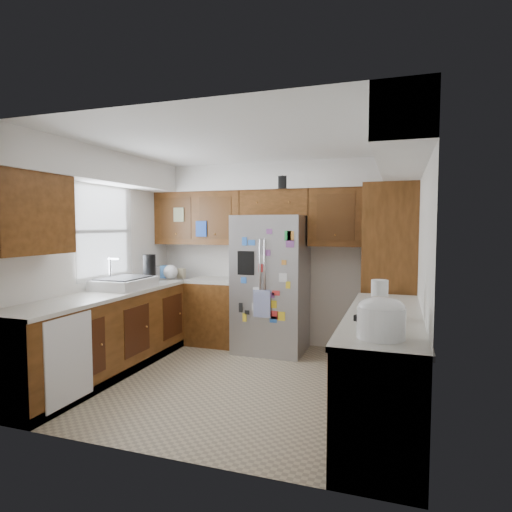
# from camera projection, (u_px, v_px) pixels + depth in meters

# --- Properties ---
(floor) EXTENTS (3.60, 3.60, 0.00)m
(floor) POSITION_uv_depth(u_px,v_px,m) (239.00, 381.00, 4.59)
(floor) COLOR tan
(floor) RESTS_ON ground
(room_shell) EXTENTS (3.64, 3.24, 2.52)m
(room_shell) POSITION_uv_depth(u_px,v_px,m) (241.00, 212.00, 4.84)
(room_shell) COLOR white
(room_shell) RESTS_ON ground
(left_counter_run) EXTENTS (1.36, 3.20, 0.92)m
(left_counter_run) POSITION_uv_depth(u_px,v_px,m) (132.00, 331.00, 5.02)
(left_counter_run) COLOR #43260D
(left_counter_run) RESTS_ON ground
(right_counter_run) EXTENTS (0.63, 2.25, 0.92)m
(right_counter_run) POSITION_uv_depth(u_px,v_px,m) (384.00, 372.00, 3.63)
(right_counter_run) COLOR #43260D
(right_counter_run) RESTS_ON ground
(pantry) EXTENTS (0.60, 0.90, 2.15)m
(pantry) POSITION_uv_depth(u_px,v_px,m) (390.00, 275.00, 5.12)
(pantry) COLOR #43260D
(pantry) RESTS_ON ground
(fridge) EXTENTS (0.90, 0.79, 1.80)m
(fridge) POSITION_uv_depth(u_px,v_px,m) (271.00, 284.00, 5.67)
(fridge) COLOR #9F9FA4
(fridge) RESTS_ON ground
(bridge_cabinet) EXTENTS (0.96, 0.34, 0.35)m
(bridge_cabinet) POSITION_uv_depth(u_px,v_px,m) (276.00, 203.00, 5.80)
(bridge_cabinet) COLOR #43260D
(bridge_cabinet) RESTS_ON fridge
(fridge_top_items) EXTENTS (0.74, 0.38, 0.31)m
(fridge_top_items) POSITION_uv_depth(u_px,v_px,m) (268.00, 180.00, 5.79)
(fridge_top_items) COLOR #102F9A
(fridge_top_items) RESTS_ON bridge_cabinet
(sink_assembly) EXTENTS (0.52, 0.70, 0.37)m
(sink_assembly) POSITION_uv_depth(u_px,v_px,m) (124.00, 283.00, 5.09)
(sink_assembly) COLOR white
(sink_assembly) RESTS_ON left_counter_run
(left_counter_clutter) EXTENTS (0.34, 0.84, 0.38)m
(left_counter_clutter) POSITION_uv_depth(u_px,v_px,m) (160.00, 272.00, 5.76)
(left_counter_clutter) COLOR black
(left_counter_clutter) RESTS_ON left_counter_run
(rice_cooker) EXTENTS (0.32, 0.31, 0.28)m
(rice_cooker) POSITION_uv_depth(u_px,v_px,m) (381.00, 317.00, 2.83)
(rice_cooker) COLOR white
(rice_cooker) RESTS_ON right_counter_run
(paper_towel) EXTENTS (0.14, 0.14, 0.31)m
(paper_towel) POSITION_uv_depth(u_px,v_px,m) (379.00, 299.00, 3.48)
(paper_towel) COLOR white
(paper_towel) RESTS_ON right_counter_run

